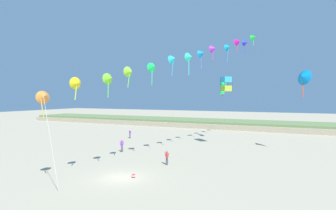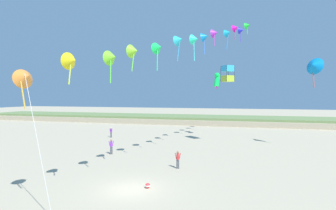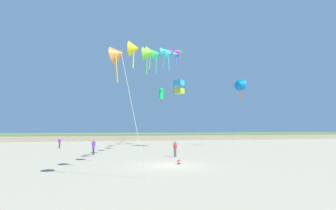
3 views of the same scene
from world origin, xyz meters
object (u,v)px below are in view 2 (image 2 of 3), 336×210
Objects in this scene: large_kite_mid_trail at (228,74)px; person_near_left at (111,132)px; large_kite_high_solo at (217,80)px; beach_ball at (148,186)px; person_mid_center at (111,146)px; person_near_right at (178,158)px; large_kite_low_lead at (314,66)px.

person_near_left is at bearing 175.46° from large_kite_mid_trail.
large_kite_high_solo is 25.91m from beach_ball.
person_mid_center is 20.00m from large_kite_high_solo.
person_near_right is at bearing -95.70° from large_kite_high_solo.
person_near_right is 0.62× the size of large_kite_high_solo.
person_near_left is 0.74× the size of large_kite_mid_trail.
large_kite_mid_trail reaches higher than large_kite_high_solo.
person_near_right is at bearing -23.52° from person_mid_center.
large_kite_mid_trail is at bearing 73.86° from person_near_right.
large_kite_mid_trail is (12.18, 9.22, 8.45)m from person_mid_center.
large_kite_low_lead is at bearing -29.39° from large_kite_high_solo.
large_kite_high_solo is at bearing 84.30° from person_near_right.
person_near_right is 0.95× the size of person_mid_center.
large_kite_mid_trail reaches higher than person_near_left.
large_kite_mid_trail reaches higher than beach_ball.
large_kite_low_lead is at bearing 50.03° from beach_ball.
large_kite_mid_trail is 0.83× the size of large_kite_high_solo.
large_kite_mid_trail is at bearing -72.70° from large_kite_high_solo.
person_mid_center reaches higher than beach_ball.
person_near_right is 20.56m from large_kite_high_solo.
large_kite_low_lead is 1.44× the size of large_kite_high_solo.
person_near_left is 0.94× the size of person_mid_center.
large_kite_mid_trail is at bearing -4.54° from person_near_left.
beach_ball is (7.52, -9.06, -0.79)m from person_mid_center.
large_kite_low_lead is 10.22× the size of beach_ball.
large_kite_mid_trail is at bearing 75.70° from beach_ball.
large_kite_high_solo is at bearing 15.92° from person_near_left.
person_near_left is 0.61× the size of large_kite_high_solo.
person_near_left is at bearing 134.40° from person_near_right.
large_kite_low_lead is (13.76, 12.14, 9.19)m from person_near_right.
large_kite_mid_trail is 6.24m from large_kite_high_solo.
person_near_right is 20.53m from large_kite_low_lead.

